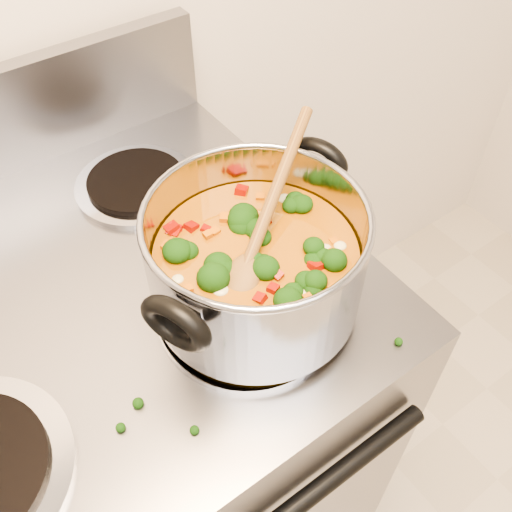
# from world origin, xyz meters

# --- Properties ---
(electric_range) EXTENTS (0.73, 0.66, 1.08)m
(electric_range) POSITION_xyz_m (-0.02, 1.16, 0.47)
(electric_range) COLOR gray
(electric_range) RESTS_ON ground
(stockpot) EXTENTS (0.31, 0.25, 0.15)m
(stockpot) POSITION_xyz_m (0.17, 1.02, 1.00)
(stockpot) COLOR #9D9DA5
(stockpot) RESTS_ON electric_range
(wooden_spoon) EXTENTS (0.23, 0.16, 0.10)m
(wooden_spoon) POSITION_xyz_m (0.18, 1.03, 1.04)
(wooden_spoon) COLOR brown
(wooden_spoon) RESTS_ON stockpot
(cooktop_crumbs) EXTENTS (0.30, 0.17, 0.01)m
(cooktop_crumbs) POSITION_xyz_m (0.27, 0.97, 0.92)
(cooktop_crumbs) COLOR black
(cooktop_crumbs) RESTS_ON electric_range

